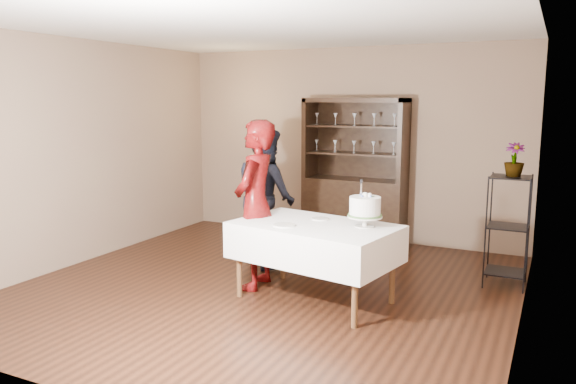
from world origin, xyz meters
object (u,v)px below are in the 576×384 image
Objects in this scene: china_hutch at (354,195)px; plant_etagere at (508,226)px; woman at (256,205)px; man at (266,196)px; cake at (365,208)px; cake_table at (315,242)px; potted_plant at (514,160)px.

china_hutch reaches higher than plant_etagere.
woman is at bearing -153.46° from plant_etagere.
plant_etagere is at bearing 109.40° from woman.
woman is 0.84m from man.
china_hutch reaches higher than cake.
man is at bearing -112.69° from china_hutch.
cake_table is at bearing -80.17° from china_hutch.
china_hutch is 2.39m from cake_table.
woman is at bearing 171.38° from cake_table.
china_hutch is 5.68× the size of potted_plant.
potted_plant is (2.71, 0.42, 0.53)m from man.
cake is at bearing 82.02° from woman.
man is (-2.69, -0.41, 0.19)m from plant_etagere.
cake_table is (-1.67, -1.31, -0.06)m from plant_etagere.
cake_table is 3.71× the size of cake.
plant_etagere is 2.61× the size of cake.
potted_plant is (0.02, 0.01, 0.71)m from plant_etagere.
china_hutch reaches higher than man.
cake is 1.30× the size of potted_plant.
cake is 1.77m from potted_plant.
china_hutch is 2.45m from potted_plant.
cake_table is 4.83× the size of potted_plant.
woman reaches higher than cake_table.
plant_etagere is at bearing -159.04° from potted_plant.
cake is (1.50, -0.80, 0.12)m from man.
plant_etagere reaches higher than cake_table.
potted_plant reaches higher than cake.
woman is at bearing 146.90° from man.
man is at bearing 151.85° from cake.
cake is at bearing -68.62° from china_hutch.
cake is at bearing -134.82° from potted_plant.
china_hutch is 2.33m from plant_etagere.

